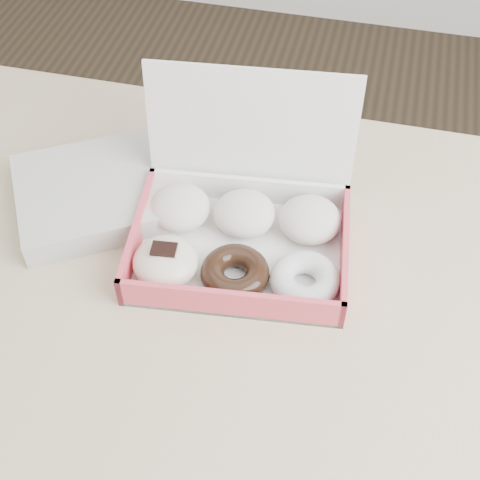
# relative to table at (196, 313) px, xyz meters

# --- Properties ---
(table) EXTENTS (1.20, 0.80, 0.75)m
(table) POSITION_rel_table_xyz_m (0.00, 0.00, 0.00)
(table) COLOR tan
(table) RESTS_ON ground
(donut_box) EXTENTS (0.32, 0.28, 0.21)m
(donut_box) POSITION_rel_table_xyz_m (0.05, 0.08, 0.11)
(donut_box) COLOR white
(donut_box) RESTS_ON table
(newspapers) EXTENTS (0.32, 0.30, 0.04)m
(newspapers) POSITION_rel_table_xyz_m (-0.17, 0.11, 0.10)
(newspapers) COLOR silver
(newspapers) RESTS_ON table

